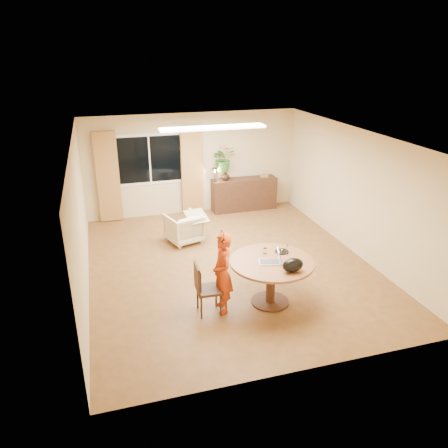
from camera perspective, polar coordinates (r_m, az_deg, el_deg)
The scene contains 24 objects.
floor at distance 8.89m, azimuth 0.72°, elevation -5.37°, with size 6.50×6.50×0.00m, color brown.
ceiling at distance 8.02m, azimuth 0.81°, elevation 11.32°, with size 6.50×6.50×0.00m, color white.
wall_back at distance 11.38m, azimuth -4.09°, elevation 7.83°, with size 5.50×5.50×0.00m, color #CEB285.
wall_left at distance 8.05m, azimuth -18.30°, elevation 0.56°, with size 6.50×6.50×0.00m, color #CEB285.
wall_right at distance 9.51m, azimuth 16.85°, elevation 4.01°, with size 6.50×6.50×0.00m, color #CEB285.
window at distance 11.14m, azimuth -9.68°, elevation 8.32°, with size 1.70×0.03×1.30m.
curtain_left at distance 11.09m, azimuth -14.92°, elevation 5.92°, with size 0.55×0.08×2.25m, color olive.
curtain_right at distance 11.32m, azimuth -4.21°, elevation 6.94°, with size 0.55×0.08×2.25m, color olive.
ceiling_panel at distance 9.17m, azimuth -1.45°, elevation 12.46°, with size 2.20×0.35×0.05m, color white.
dining_table at distance 7.41m, azimuth 6.20°, elevation -5.98°, with size 1.41×1.41×0.80m.
dining_chair at distance 7.20m, azimuth -2.01°, elevation -8.40°, with size 0.43×0.39×0.90m, color #321C10, non-canonical shape.
child at distance 7.15m, azimuth -0.20°, elevation -6.41°, with size 0.33×0.50×1.38m, color red.
laptop at distance 7.22m, azimuth 5.97°, elevation -4.16°, with size 0.36×0.24×0.24m, color #B7B7BC, non-canonical shape.
tumbler at distance 7.54m, azimuth 5.40°, elevation -3.52°, with size 0.07×0.07×0.10m, color white, non-canonical shape.
wine_glass at distance 7.56m, azimuth 8.18°, elevation -3.26°, with size 0.06×0.06×0.18m, color white, non-canonical shape.
pot_lid at distance 7.64m, azimuth 7.58°, elevation -3.53°, with size 0.24×0.24×0.04m, color white, non-canonical shape.
handbag at distance 6.99m, azimuth 8.98°, elevation -5.32°, with size 0.35×0.20×0.23m, color black, non-canonical shape.
armchair at distance 9.84m, azimuth -5.27°, elevation -0.50°, with size 0.71×0.73×0.66m, color beige.
throw at distance 9.71m, azimuth -3.63°, elevation 1.42°, with size 0.45×0.55×0.03m, color beige, non-canonical shape.
sideboard at distance 11.75m, azimuth 2.63°, elevation 3.92°, with size 1.73×0.42×0.87m, color #321C10.
vase at distance 11.43m, azimuth 0.15°, elevation 6.34°, with size 0.24×0.24×0.25m, color black.
bouquet at distance 11.30m, azimuth -0.10°, elevation 8.54°, with size 0.59×0.51×0.66m, color #376A28.
book_stack at distance 11.80m, azimuth 5.27°, elevation 6.33°, with size 0.19×0.15×0.08m, color olive, non-canonical shape.
desk_lamp at distance 11.29m, azimuth -1.23°, elevation 6.45°, with size 0.15×0.15×0.37m, color black, non-canonical shape.
Camera 1 is at (-2.33, -7.53, 4.12)m, focal length 35.00 mm.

